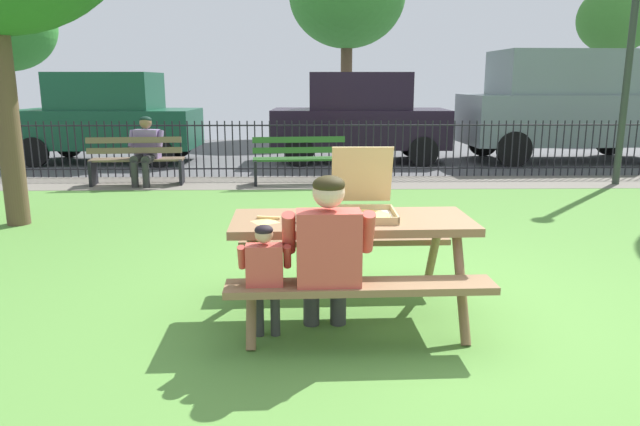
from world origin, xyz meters
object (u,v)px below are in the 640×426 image
at_px(park_bench_center, 299,161).
at_px(parked_car_left, 108,117).
at_px(park_bench_left, 137,161).
at_px(lamp_post_walkway, 632,37).
at_px(pizza_box_open, 363,203).
at_px(parked_car_center, 360,117).
at_px(adult_at_table, 328,252).
at_px(pizza_slice_on_table, 266,220).
at_px(picnic_table_foreground, 351,240).
at_px(child_at_table, 265,273).
at_px(far_tree_left, 5,26).
at_px(far_tree_center, 616,21).
at_px(person_on_park_bench, 145,147).
at_px(parked_car_right, 570,103).

distance_m(park_bench_center, parked_car_left, 5.29).
height_order(park_bench_left, park_bench_center, same).
height_order(park_bench_center, lamp_post_walkway, lamp_post_walkway).
distance_m(pizza_box_open, park_bench_left, 6.84).
relative_size(lamp_post_walkway, parked_car_center, 1.04).
height_order(adult_at_table, lamp_post_walkway, lamp_post_walkway).
bearing_deg(pizza_box_open, pizza_slice_on_table, -167.21).
relative_size(picnic_table_foreground, child_at_table, 2.11).
relative_size(far_tree_left, far_tree_center, 1.01).
xyz_separation_m(park_bench_left, person_on_park_bench, (0.16, 0.02, 0.24)).
xyz_separation_m(parked_car_left, far_tree_left, (-5.16, 6.39, 2.49)).
height_order(park_bench_left, parked_car_center, parked_car_center).
xyz_separation_m(picnic_table_foreground, parked_car_right, (5.62, 9.03, 0.71)).
relative_size(park_bench_center, far_tree_center, 0.33).
bearing_deg(park_bench_center, pizza_box_open, -84.44).
bearing_deg(park_bench_center, parked_car_right, 26.50).
relative_size(pizza_slice_on_table, far_tree_left, 0.05).
xyz_separation_m(parked_car_left, parked_car_center, (5.62, -0.00, 0.00)).
relative_size(pizza_slice_on_table, person_on_park_bench, 0.20).
bearing_deg(parked_car_right, far_tree_left, 157.67).
xyz_separation_m(pizza_slice_on_table, far_tree_left, (-9.29, 15.50, 2.73)).
distance_m(adult_at_table, parked_car_left, 10.58).
relative_size(parked_car_left, far_tree_center, 0.81).
bearing_deg(pizza_box_open, parked_car_right, 58.33).
height_order(pizza_box_open, parked_car_right, parked_car_right).
relative_size(pizza_slice_on_table, parked_car_left, 0.06).
xyz_separation_m(lamp_post_walkway, parked_car_left, (-9.92, 3.16, -1.51)).
distance_m(picnic_table_foreground, far_tree_center, 18.50).
xyz_separation_m(pizza_slice_on_table, park_bench_center, (0.16, 6.08, -0.36)).
height_order(lamp_post_walkway, parked_car_center, lamp_post_walkway).
height_order(person_on_park_bench, parked_car_right, parked_car_right).
height_order(far_tree_left, far_tree_center, far_tree_left).
height_order(parked_car_left, parked_car_right, parked_car_right).
bearing_deg(person_on_park_bench, parked_car_center, 36.96).
distance_m(park_bench_left, parked_car_center, 5.20).
distance_m(adult_at_table, parked_car_right, 11.19).
bearing_deg(park_bench_left, far_tree_center, 35.82).
bearing_deg(parked_car_right, picnic_table_foreground, -121.87).
xyz_separation_m(child_at_table, park_bench_left, (-2.70, 6.54, -0.11)).
height_order(parked_car_center, far_tree_left, far_tree_left).
height_order(child_at_table, park_bench_left, child_at_table).
relative_size(park_bench_center, far_tree_left, 0.33).
bearing_deg(pizza_box_open, far_tree_center, 57.82).
bearing_deg(person_on_park_bench, far_tree_center, 36.10).
bearing_deg(park_bench_left, adult_at_table, -64.37).
distance_m(pizza_box_open, child_at_table, 1.01).
distance_m(parked_car_center, far_tree_left, 12.78).
xyz_separation_m(park_bench_left, parked_car_left, (-1.45, 3.04, 0.59)).
xyz_separation_m(pizza_box_open, person_on_park_bench, (-3.25, 5.93, -0.21)).
bearing_deg(far_tree_left, park_bench_left, -54.95).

